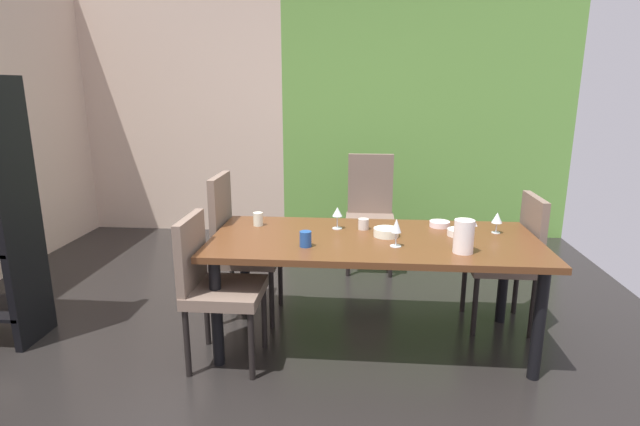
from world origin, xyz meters
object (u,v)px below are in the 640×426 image
object	(u,v)px
wine_glass_right	(396,227)
serving_bowl_rear	(440,224)
dining_table	(374,249)
chair_head_far	(370,208)
wine_glass_north	(497,218)
serving_bowl_south	(386,232)
cup_center	(363,224)
serving_bowl_west	(459,232)
wine_glass_near_window	(337,213)
cup_corner	(306,239)
chair_left_near	(213,281)
chair_left_far	(237,241)
pitcher_near_shelf	(464,236)
chair_right_far	(512,254)
cup_left	(258,219)

from	to	relation	value
wine_glass_right	serving_bowl_rear	bearing A→B (deg)	54.79
dining_table	chair_head_far	world-z (taller)	chair_head_far
wine_glass_north	serving_bowl_south	world-z (taller)	wine_glass_north
wine_glass_north	wine_glass_right	xyz separation A→B (m)	(-0.68, -0.34, 0.02)
wine_glass_north	cup_center	distance (m)	0.87
serving_bowl_rear	serving_bowl_south	world-z (taller)	serving_bowl_south
wine_glass_north	wine_glass_right	distance (m)	0.76
dining_table	serving_bowl_west	world-z (taller)	serving_bowl_west
wine_glass_near_window	cup_corner	bearing A→B (deg)	-112.67
serving_bowl_rear	cup_center	size ratio (longest dim) A/B	1.89
chair_head_far	wine_glass_north	size ratio (longest dim) A/B	7.56
serving_bowl_west	cup_center	size ratio (longest dim) A/B	2.05
serving_bowl_south	cup_center	size ratio (longest dim) A/B	2.21
chair_head_far	wine_glass_right	bearing A→B (deg)	94.58
chair_left_near	cup_corner	xyz separation A→B (m)	(0.55, 0.11, 0.24)
serving_bowl_rear	serving_bowl_south	bearing A→B (deg)	-145.60
dining_table	wine_glass_north	size ratio (longest dim) A/B	14.92
chair_left_far	serving_bowl_rear	xyz separation A→B (m)	(1.43, -0.03, 0.17)
pitcher_near_shelf	chair_left_near	bearing A→B (deg)	-176.98
chair_head_far	serving_bowl_south	xyz separation A→B (m)	(0.08, -1.41, 0.18)
chair_right_far	cup_left	distance (m)	1.78
chair_left_far	cup_corner	xyz separation A→B (m)	(0.56, -0.54, 0.20)
serving_bowl_west	cup_center	world-z (taller)	cup_center
chair_left_near	serving_bowl_rear	distance (m)	1.57
wine_glass_near_window	serving_bowl_south	xyz separation A→B (m)	(0.32, -0.15, -0.08)
chair_left_near	wine_glass_near_window	bearing A→B (deg)	125.76
wine_glass_right	cup_center	distance (m)	0.41
serving_bowl_south	pitcher_near_shelf	bearing A→B (deg)	-33.95
pitcher_near_shelf	wine_glass_north	bearing A→B (deg)	55.37
serving_bowl_south	pitcher_near_shelf	world-z (taller)	pitcher_near_shelf
wine_glass_right	cup_corner	size ratio (longest dim) A/B	1.81
dining_table	chair_left_far	bearing A→B (deg)	161.47
dining_table	pitcher_near_shelf	xyz separation A→B (m)	(0.51, -0.25, 0.17)
chair_left_far	serving_bowl_south	size ratio (longest dim) A/B	6.51
serving_bowl_west	pitcher_near_shelf	distance (m)	0.35
chair_head_far	serving_bowl_south	size ratio (longest dim) A/B	6.51
wine_glass_north	chair_right_far	bearing A→B (deg)	42.77
chair_left_far	serving_bowl_rear	size ratio (longest dim) A/B	7.63
wine_glass_right	serving_bowl_west	xyz separation A→B (m)	(0.42, 0.26, -0.10)
dining_table	wine_glass_near_window	size ratio (longest dim) A/B	13.89
wine_glass_near_window	pitcher_near_shelf	size ratio (longest dim) A/B	0.76
wine_glass_right	cup_left	xyz separation A→B (m)	(-0.92, 0.39, -0.08)
dining_table	wine_glass_right	xyz separation A→B (m)	(0.13, -0.17, 0.20)
wine_glass_north	pitcher_near_shelf	distance (m)	0.52
chair_right_far	serving_bowl_west	size ratio (longest dim) A/B	6.28
chair_left_near	serving_bowl_south	xyz separation A→B (m)	(1.04, 0.37, 0.22)
chair_left_near	wine_glass_right	bearing A→B (deg)	98.37
wine_glass_near_window	serving_bowl_rear	bearing A→B (deg)	8.76
chair_left_far	serving_bowl_south	distance (m)	1.11
chair_head_far	wine_glass_near_window	bearing A→B (deg)	79.09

